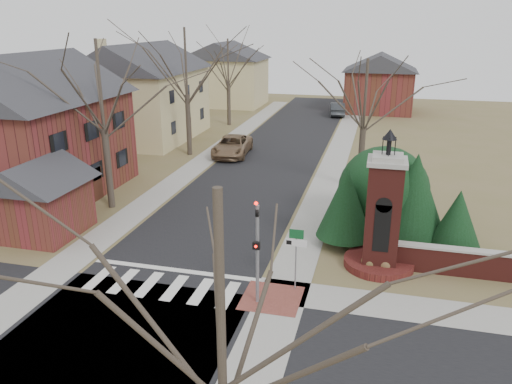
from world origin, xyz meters
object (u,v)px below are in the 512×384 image
(traffic_signal_pole, at_px, (257,244))
(brick_gate_monument, at_px, (382,223))
(sign_post, at_px, (296,247))
(pickup_truck, at_px, (232,146))
(distant_car, at_px, (337,109))

(traffic_signal_pole, bearing_deg, brick_gate_monument, 43.24)
(traffic_signal_pole, xyz_separation_m, brick_gate_monument, (4.70, 4.42, -0.42))
(brick_gate_monument, bearing_deg, sign_post, -138.58)
(pickup_truck, bearing_deg, brick_gate_monument, -59.47)
(sign_post, bearing_deg, brick_gate_monument, 41.42)
(traffic_signal_pole, distance_m, distant_car, 43.01)
(pickup_truck, bearing_deg, distant_car, 67.40)
(sign_post, bearing_deg, traffic_signal_pole, -132.43)
(sign_post, distance_m, distant_car, 41.62)
(sign_post, bearing_deg, pickup_truck, 113.54)
(pickup_truck, relative_size, distant_car, 1.24)
(traffic_signal_pole, distance_m, sign_post, 2.02)
(brick_gate_monument, bearing_deg, pickup_truck, 125.11)
(sign_post, distance_m, brick_gate_monument, 4.55)
(pickup_truck, distance_m, distant_car, 21.98)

